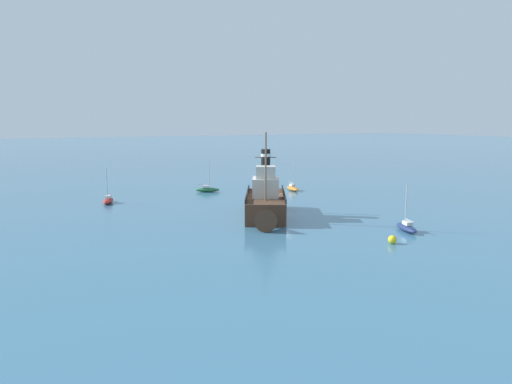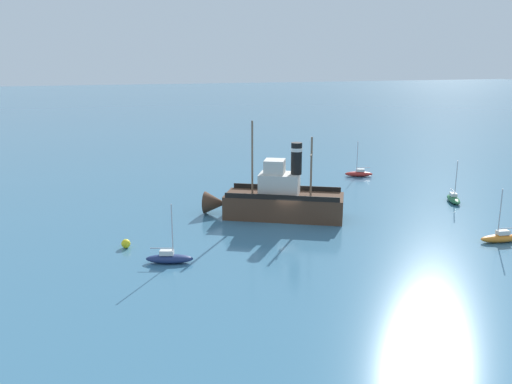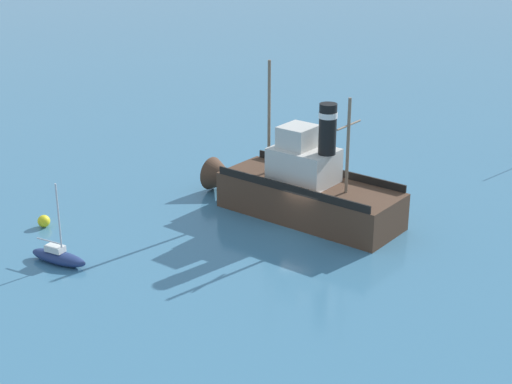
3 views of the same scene
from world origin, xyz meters
name	(u,v)px [view 2 (image 2 of 3)]	position (x,y,z in m)	size (l,w,h in m)	color
ground_plane	(288,222)	(0.00, 0.00, 0.00)	(600.00, 600.00, 0.00)	teal
old_tugboat	(278,200)	(2.04, 0.28, 1.83)	(9.82, 14.27, 9.90)	#4C3323
sailboat_green	(454,199)	(1.15, -20.75, 0.43)	(3.93, 2.50, 4.90)	#286B3D
sailboat_orange	(500,237)	(-11.63, -15.76, 0.43)	(1.62, 3.92, 4.90)	orange
sailboat_red	(359,173)	(16.89, -17.36, 0.43)	(2.42, 3.94, 4.90)	#B22823
sailboat_navy	(169,258)	(-7.29, 13.13, 0.43)	(2.25, 3.95, 4.90)	navy
mooring_buoy	(126,244)	(-2.57, 16.08, 0.39)	(0.79, 0.79, 0.79)	yellow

